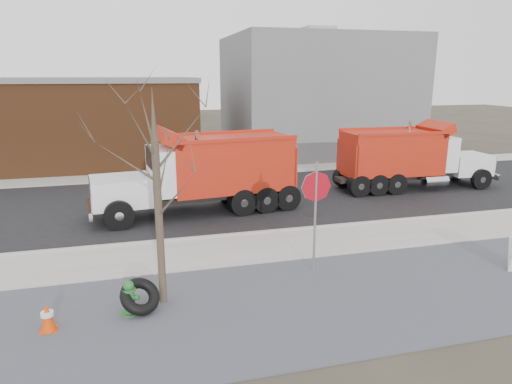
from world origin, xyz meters
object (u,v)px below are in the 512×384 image
object	(u,v)px
fire_hydrant	(129,299)
dump_truck_red_a	(409,156)
dump_truck_red_b	(206,170)
truck_tire	(140,296)
stop_sign	(316,199)

from	to	relation	value
fire_hydrant	dump_truck_red_a	distance (m)	15.92
dump_truck_red_a	dump_truck_red_b	bearing A→B (deg)	-170.30
fire_hydrant	dump_truck_red_b	distance (m)	8.33
fire_hydrant	truck_tire	xyz separation A→B (m)	(0.24, 0.01, 0.02)
dump_truck_red_b	fire_hydrant	bearing A→B (deg)	62.32
truck_tire	dump_truck_red_b	xyz separation A→B (m)	(2.74, 7.65, 1.33)
fire_hydrant	truck_tire	distance (m)	0.24
fire_hydrant	dump_truck_red_b	world-z (taller)	dump_truck_red_b
fire_hydrant	dump_truck_red_a	size ratio (longest dim) A/B	0.11
stop_sign	dump_truck_red_a	world-z (taller)	dump_truck_red_a
truck_tire	stop_sign	size ratio (longest dim) A/B	0.39
dump_truck_red_a	stop_sign	bearing A→B (deg)	-133.61
truck_tire	stop_sign	xyz separation A→B (m)	(4.78, 1.15, 1.71)
truck_tire	dump_truck_red_b	distance (m)	8.23
stop_sign	dump_truck_red_a	size ratio (longest dim) A/B	0.40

